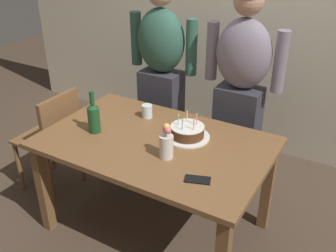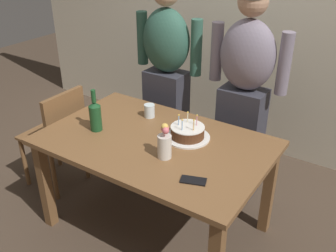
{
  "view_description": "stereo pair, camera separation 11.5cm",
  "coord_description": "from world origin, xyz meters",
  "views": [
    {
      "loc": [
        1.18,
        -1.85,
        2.01
      ],
      "look_at": [
        0.07,
        0.06,
        0.84
      ],
      "focal_mm": 41.01,
      "sensor_mm": 36.0,
      "label": 1
    },
    {
      "loc": [
        1.28,
        -1.79,
        2.01
      ],
      "look_at": [
        0.07,
        0.06,
        0.84
      ],
      "focal_mm": 41.01,
      "sensor_mm": 36.0,
      "label": 2
    }
  ],
  "objects": [
    {
      "name": "flower_vase",
      "position": [
        0.17,
        -0.13,
        0.84
      ],
      "size": [
        0.09,
        0.09,
        0.22
      ],
      "color": "silver",
      "rests_on": "dining_table"
    },
    {
      "name": "water_glass_near",
      "position": [
        -0.23,
        0.26,
        0.79
      ],
      "size": [
        0.08,
        0.08,
        0.1
      ],
      "primitive_type": "cylinder",
      "color": "silver",
      "rests_on": "dining_table"
    },
    {
      "name": "person_woman_cardigan",
      "position": [
        0.3,
        0.73,
        0.87
      ],
      "size": [
        0.61,
        0.27,
        1.66
      ],
      "rotation": [
        0.0,
        0.0,
        3.14
      ],
      "color": "#33333D",
      "rests_on": "ground_plane"
    },
    {
      "name": "cell_phone",
      "position": [
        0.44,
        -0.25,
        0.74
      ],
      "size": [
        0.16,
        0.12,
        0.01
      ],
      "primitive_type": "cube",
      "rotation": [
        0.0,
        0.0,
        0.34
      ],
      "color": "black",
      "rests_on": "dining_table"
    },
    {
      "name": "dining_chair",
      "position": [
        -0.95,
        -0.0,
        0.52
      ],
      "size": [
        0.42,
        0.42,
        0.87
      ],
      "rotation": [
        0.0,
        0.0,
        -1.57
      ],
      "color": "brown",
      "rests_on": "ground_plane"
    },
    {
      "name": "back_wall",
      "position": [
        0.0,
        1.55,
        1.3
      ],
      "size": [
        5.2,
        0.1,
        2.6
      ],
      "primitive_type": "cube",
      "color": "beige",
      "rests_on": "ground_plane"
    },
    {
      "name": "dining_table",
      "position": [
        0.0,
        0.0,
        0.64
      ],
      "size": [
        1.5,
        0.96,
        0.74
      ],
      "color": "brown",
      "rests_on": "ground_plane"
    },
    {
      "name": "wine_bottle",
      "position": [
        -0.42,
        -0.1,
        0.85
      ],
      "size": [
        0.08,
        0.08,
        0.3
      ],
      "color": "#194723",
      "rests_on": "dining_table"
    },
    {
      "name": "ground_plane",
      "position": [
        0.0,
        0.0,
        0.0
      ],
      "size": [
        10.0,
        10.0,
        0.0
      ],
      "primitive_type": "plane",
      "color": "#47382B"
    },
    {
      "name": "person_man_bearded",
      "position": [
        -0.39,
        0.73,
        0.87
      ],
      "size": [
        0.61,
        0.27,
        1.66
      ],
      "rotation": [
        0.0,
        0.0,
        3.14
      ],
      "color": "#33333D",
      "rests_on": "ground_plane"
    },
    {
      "name": "birthday_cake",
      "position": [
        0.16,
        0.14,
        0.78
      ],
      "size": [
        0.3,
        0.3,
        0.17
      ],
      "color": "white",
      "rests_on": "dining_table"
    }
  ]
}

